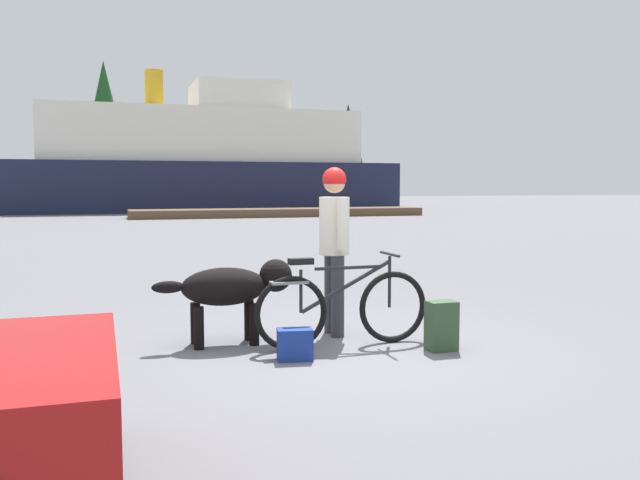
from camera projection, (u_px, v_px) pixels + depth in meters
ground_plane at (335, 351)px, 6.45m from camera, size 160.00×160.00×0.00m
bicycle at (342, 307)px, 6.60m from camera, size 1.80×0.44×0.92m
person_cyclist at (334, 234)px, 7.07m from camera, size 0.32×0.53×1.78m
dog at (233, 288)px, 6.70m from camera, size 1.41×0.45×0.84m
backpack at (441, 326)px, 6.46m from camera, size 0.28×0.20×0.48m
handbag_pannier at (295, 344)px, 6.10m from camera, size 0.34×0.23×0.29m
dock_pier at (280, 213)px, 33.77m from camera, size 14.75×2.37×0.40m
ferry_boat at (203, 163)px, 41.94m from camera, size 23.46×8.20×8.54m
sailboat_moored at (237, 201)px, 46.69m from camera, size 8.30×2.32×9.12m
pine_tree_center at (105, 118)px, 50.78m from camera, size 3.84×3.84×10.97m
pine_tree_far_right at (348, 140)px, 58.95m from camera, size 3.11×3.11×8.68m
pine_tree_mid_back at (213, 135)px, 59.60m from camera, size 3.83×3.83×9.98m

